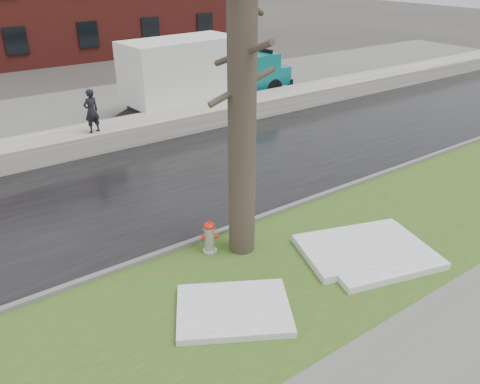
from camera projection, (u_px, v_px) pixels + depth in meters
ground at (260, 246)px, 11.35m from camera, size 120.00×120.00×0.00m
verge at (293, 271)px, 10.43m from camera, size 60.00×4.50×0.04m
sidewalk at (443, 383)px, 7.68m from camera, size 60.00×3.00×0.05m
road at (173, 181)px, 14.64m from camera, size 60.00×7.00×0.03m
parking_lot at (84, 114)px, 20.85m from camera, size 60.00×9.00×0.03m
curb at (236, 227)px, 12.05m from camera, size 60.00×0.15×0.14m
snowbank at (120, 133)px, 17.55m from camera, size 60.00×1.60×0.75m
bg_tree_right at (238, 0)px, 35.60m from camera, size 1.40×1.62×6.50m
fire_hydrant at (210, 236)px, 10.87m from camera, size 0.42×0.40×0.85m
tree at (242, 90)px, 9.51m from camera, size 1.58×1.88×7.58m
box_truck at (201, 71)px, 20.91m from camera, size 9.76×2.94×3.23m
worker at (91, 111)px, 16.18m from camera, size 0.64×0.50×1.54m
snow_patch_near at (375, 254)px, 10.86m from camera, size 3.03×2.61×0.16m
snow_patch_far at (234, 310)px, 9.15m from camera, size 2.70×2.47×0.14m
snow_patch_side at (361, 248)px, 11.04m from camera, size 3.22×2.59×0.18m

